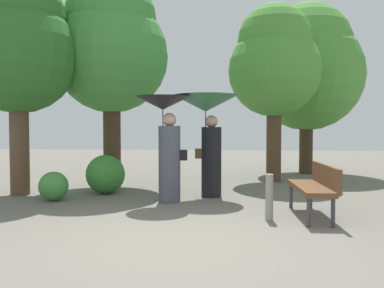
# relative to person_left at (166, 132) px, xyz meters

# --- Properties ---
(ground_plane) EXTENTS (40.00, 40.00, 0.00)m
(ground_plane) POSITION_rel_person_left_xyz_m (0.44, -2.63, -1.33)
(ground_plane) COLOR #6B665B
(person_left) EXTENTS (1.04, 1.04, 2.00)m
(person_left) POSITION_rel_person_left_xyz_m (0.00, 0.00, 0.00)
(person_left) COLOR #474C56
(person_left) RESTS_ON ground
(person_right) EXTENTS (1.33, 1.33, 2.08)m
(person_right) POSITION_rel_person_left_xyz_m (0.74, 0.68, 0.24)
(person_right) COLOR black
(person_right) RESTS_ON ground
(park_bench) EXTENTS (0.54, 1.52, 0.83)m
(park_bench) POSITION_rel_person_left_xyz_m (2.55, -1.05, -0.82)
(park_bench) COLOR #38383D
(park_bench) RESTS_ON ground
(tree_near_left) EXTENTS (2.70, 2.70, 5.03)m
(tree_near_left) POSITION_rel_person_left_xyz_m (-1.61, 1.86, 2.04)
(tree_near_left) COLOR #42301E
(tree_near_left) RESTS_ON ground
(tree_near_right) EXTENTS (2.39, 2.39, 4.62)m
(tree_near_right) POSITION_rel_person_left_xyz_m (2.35, 3.15, 1.79)
(tree_near_right) COLOR #4C3823
(tree_near_right) RESTS_ON ground
(tree_mid_left) EXTENTS (2.45, 2.45, 4.70)m
(tree_mid_left) POSITION_rel_person_left_xyz_m (-3.21, 0.55, 1.84)
(tree_mid_left) COLOR brown
(tree_mid_left) RESTS_ON ground
(tree_mid_right) EXTENTS (3.38, 3.38, 5.17)m
(tree_mid_right) POSITION_rel_person_left_xyz_m (3.53, 5.03, 1.95)
(tree_mid_right) COLOR #42301E
(tree_mid_right) RESTS_ON ground
(bush_path_left) EXTENTS (0.57, 0.57, 0.57)m
(bush_path_left) POSITION_rel_person_left_xyz_m (-2.19, -0.08, -1.05)
(bush_path_left) COLOR #428C3D
(bush_path_left) RESTS_ON ground
(bush_path_right) EXTENTS (0.83, 0.83, 0.83)m
(bush_path_right) POSITION_rel_person_left_xyz_m (-1.45, 0.82, -0.91)
(bush_path_right) COLOR #387F33
(bush_path_right) RESTS_ON ground
(path_marker_post) EXTENTS (0.12, 0.12, 0.71)m
(path_marker_post) POSITION_rel_person_left_xyz_m (1.80, -1.35, -0.97)
(path_marker_post) COLOR gray
(path_marker_post) RESTS_ON ground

